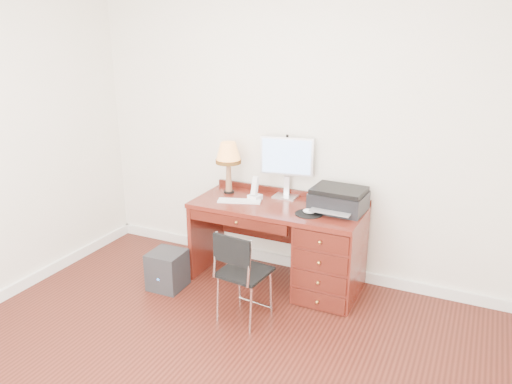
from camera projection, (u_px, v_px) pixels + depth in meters
The scene contains 12 objects.
ground at pixel (196, 371), 3.39m from camera, with size 4.00×4.00×0.00m, color #38130C.
room_shell at pixel (239, 318), 3.91m from camera, with size 4.00×4.00×4.00m.
desk at pixel (312, 246), 4.33m from camera, with size 1.50×0.67×0.75m.
monitor at pixel (287, 160), 4.46m from camera, with size 0.48×0.18×0.55m.
keyboard at pixel (239, 201), 4.42m from camera, with size 0.38×0.11×0.01m, color white.
mouse_pad at pixel (309, 213), 4.13m from camera, with size 0.23×0.23×0.05m.
printer at pixel (339, 199), 4.19m from camera, with size 0.46×0.37×0.20m.
leg_lamp at pixel (228, 156), 4.56m from camera, with size 0.24×0.24×0.48m.
phone at pixel (255, 193), 4.46m from camera, with size 0.12×0.12×0.21m.
pen_cup at pixel (311, 200), 4.34m from camera, with size 0.08×0.08×0.10m, color black.
chair at pixel (241, 268), 3.83m from camera, with size 0.40×0.40×0.76m.
equipment_box at pixel (167, 270), 4.44m from camera, with size 0.29×0.29×0.34m, color black.
Camera 1 is at (1.57, -2.39, 2.23)m, focal length 35.00 mm.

